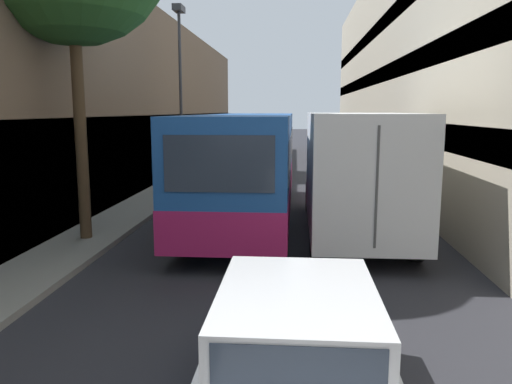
# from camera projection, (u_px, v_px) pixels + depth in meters

# --- Properties ---
(ground_plane) EXTENTS (150.00, 150.00, 0.00)m
(ground_plane) POSITION_uv_depth(u_px,v_px,m) (275.00, 223.00, 14.49)
(ground_plane) COLOR #2B2B30
(sidewalk_left) EXTENTS (1.63, 60.00, 0.13)m
(sidewalk_left) POSITION_uv_depth(u_px,v_px,m) (121.00, 218.00, 14.84)
(sidewalk_left) COLOR gray
(sidewalk_left) RESTS_ON ground_plane
(building_left_shopfront) EXTENTS (2.40, 60.00, 7.64)m
(building_left_shopfront) POSITION_uv_depth(u_px,v_px,m) (52.00, 102.00, 14.44)
(building_left_shopfront) COLOR brown
(building_left_shopfront) RESTS_ON ground_plane
(building_right_apartment) EXTENTS (2.40, 60.00, 10.25)m
(building_right_apartment) POSITION_uv_depth(u_px,v_px,m) (483.00, 40.00, 13.24)
(building_right_apartment) COLOR #A89E89
(building_right_apartment) RESTS_ON ground_plane
(car_hatchback) EXTENTS (1.79, 3.98, 1.50)m
(car_hatchback) POSITION_uv_depth(u_px,v_px,m) (297.00, 364.00, 4.95)
(car_hatchback) COLOR silver
(car_hatchback) RESTS_ON ground_plane
(bus) EXTENTS (2.61, 10.81, 3.13)m
(bus) POSITION_uv_depth(u_px,v_px,m) (247.00, 165.00, 14.75)
(bus) COLOR #1E519E
(bus) RESTS_ON ground_plane
(box_truck) EXTENTS (2.41, 7.61, 3.18)m
(box_truck) POSITION_uv_depth(u_px,v_px,m) (355.00, 171.00, 12.93)
(box_truck) COLOR silver
(box_truck) RESTS_ON ground_plane
(panel_van) EXTENTS (1.81, 4.76, 2.03)m
(panel_van) POSITION_uv_depth(u_px,v_px,m) (263.00, 153.00, 24.95)
(panel_van) COLOR #BCBCC1
(panel_van) RESTS_ON ground_plane
(street_lamp) EXTENTS (0.36, 0.80, 7.13)m
(street_lamp) POSITION_uv_depth(u_px,v_px,m) (180.00, 64.00, 19.63)
(street_lamp) COLOR #38383D
(street_lamp) RESTS_ON sidewalk_left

